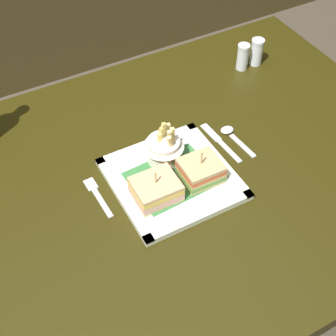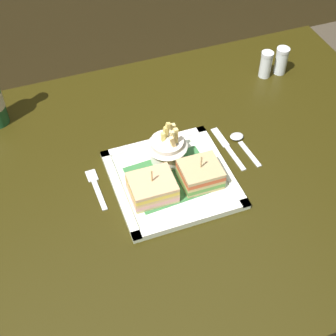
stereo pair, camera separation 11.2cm
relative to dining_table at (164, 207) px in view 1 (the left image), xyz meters
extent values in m
plane|color=#423A2D|center=(0.00, 0.00, -0.64)|extent=(6.00, 6.00, 0.00)
cube|color=#2B2509|center=(0.00, 0.00, 0.09)|extent=(1.34, 0.93, 0.04)
cylinder|color=black|center=(0.59, 0.39, -0.29)|extent=(0.07, 0.07, 0.71)
cube|color=white|center=(0.01, -0.02, 0.11)|extent=(0.27, 0.27, 0.01)
cube|color=#34713A|center=(0.01, -0.02, 0.12)|extent=(0.20, 0.16, 0.00)
cube|color=white|center=(0.01, -0.14, 0.12)|extent=(0.27, 0.02, 0.01)
cube|color=white|center=(0.01, 0.11, 0.12)|extent=(0.27, 0.02, 0.01)
cube|color=white|center=(-0.11, -0.02, 0.12)|extent=(0.02, 0.27, 0.01)
cube|color=white|center=(0.14, -0.02, 0.12)|extent=(0.02, 0.27, 0.01)
cube|color=tan|center=(-0.04, -0.05, 0.12)|extent=(0.10, 0.09, 0.01)
cube|color=#DC9793|center=(-0.04, -0.05, 0.13)|extent=(0.10, 0.09, 0.01)
cube|color=tan|center=(-0.04, -0.05, 0.14)|extent=(0.10, 0.09, 0.01)
cube|color=#EFC649|center=(-0.04, -0.05, 0.15)|extent=(0.10, 0.09, 0.01)
cube|color=tan|center=(-0.04, -0.05, 0.16)|extent=(0.10, 0.09, 0.01)
cylinder|color=tan|center=(-0.04, -0.05, 0.16)|extent=(0.00, 0.00, 0.08)
cube|color=tan|center=(0.07, -0.05, 0.12)|extent=(0.09, 0.08, 0.01)
cube|color=#568D3E|center=(0.07, -0.05, 0.13)|extent=(0.09, 0.08, 0.01)
cube|color=tan|center=(0.07, -0.05, 0.14)|extent=(0.09, 0.08, 0.01)
cube|color=#CF552F|center=(0.07, -0.05, 0.15)|extent=(0.09, 0.08, 0.01)
cube|color=tan|center=(0.07, -0.05, 0.16)|extent=(0.09, 0.08, 0.01)
cylinder|color=tan|center=(0.07, -0.05, 0.16)|extent=(0.00, 0.00, 0.08)
cylinder|color=silver|center=(0.02, 0.05, 0.15)|extent=(0.08, 0.08, 0.06)
cone|color=silver|center=(0.02, 0.05, 0.18)|extent=(0.10, 0.10, 0.03)
cube|color=#D7BB5E|center=(0.02, 0.05, 0.18)|extent=(0.02, 0.01, 0.06)
cube|color=#E1CC6C|center=(0.01, 0.05, 0.18)|extent=(0.01, 0.01, 0.05)
cube|color=#DCC065|center=(0.02, 0.05, 0.19)|extent=(0.01, 0.01, 0.06)
cube|color=#EFD280|center=(0.04, 0.06, 0.18)|extent=(0.01, 0.01, 0.06)
cube|color=#F5D77B|center=(0.04, 0.03, 0.19)|extent=(0.01, 0.01, 0.07)
cube|color=#E9D589|center=(0.03, 0.03, 0.19)|extent=(0.01, 0.01, 0.07)
cube|color=#F4CC85|center=(0.03, 0.02, 0.19)|extent=(0.02, 0.02, 0.06)
cube|color=#DBBF64|center=(0.02, 0.05, 0.19)|extent=(0.03, 0.01, 0.07)
cube|color=silver|center=(-0.16, 0.00, 0.11)|extent=(0.01, 0.09, 0.00)
cube|color=silver|center=(-0.16, 0.06, 0.11)|extent=(0.03, 0.04, 0.00)
cube|color=silver|center=(0.18, 0.00, 0.11)|extent=(0.02, 0.09, 0.00)
cube|color=silver|center=(0.18, 0.08, 0.11)|extent=(0.02, 0.07, 0.00)
cube|color=silver|center=(0.22, 0.00, 0.11)|extent=(0.02, 0.09, 0.00)
ellipsoid|color=silver|center=(0.22, 0.06, 0.12)|extent=(0.03, 0.03, 0.01)
cylinder|color=silver|center=(0.41, 0.27, 0.14)|extent=(0.03, 0.03, 0.07)
cylinder|color=white|center=(0.41, 0.27, 0.13)|extent=(0.03, 0.03, 0.04)
cylinder|color=silver|center=(0.41, 0.27, 0.18)|extent=(0.04, 0.04, 0.01)
cylinder|color=silver|center=(0.46, 0.27, 0.15)|extent=(0.04, 0.04, 0.07)
cylinder|color=#373524|center=(0.46, 0.27, 0.13)|extent=(0.03, 0.03, 0.04)
cylinder|color=silver|center=(0.46, 0.27, 0.19)|extent=(0.04, 0.04, 0.01)
camera|label=1|loc=(-0.35, -0.67, 0.97)|focal=52.22mm
camera|label=2|loc=(-0.25, -0.72, 0.97)|focal=52.22mm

